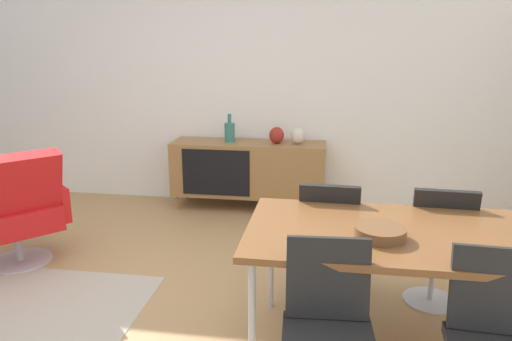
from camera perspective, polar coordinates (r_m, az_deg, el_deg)
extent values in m
plane|color=tan|center=(3.15, -12.58, -18.02)|extent=(8.32, 8.32, 0.00)
cube|color=white|center=(5.16, -2.96, 11.57)|extent=(6.80, 0.12, 2.80)
cube|color=olive|center=(4.98, -0.93, 0.26)|extent=(1.60, 0.44, 0.56)
cube|color=black|center=(4.82, -4.89, -0.27)|extent=(0.70, 0.01, 0.48)
cylinder|color=olive|center=(5.09, -9.49, -3.83)|extent=(0.03, 0.03, 0.16)
cylinder|color=olive|center=(4.85, 7.43, -4.69)|extent=(0.03, 0.03, 0.16)
cylinder|color=olive|center=(5.40, -8.38, -2.70)|extent=(0.03, 0.03, 0.16)
cylinder|color=olive|center=(5.18, 7.53, -3.45)|extent=(0.03, 0.03, 0.16)
ellipsoid|color=maroon|center=(4.86, 2.51, 4.29)|extent=(0.15, 0.15, 0.17)
ellipsoid|color=beige|center=(4.84, 5.10, 4.19)|extent=(0.14, 0.14, 0.17)
cylinder|color=#337266|center=(4.93, -3.21, 4.61)|extent=(0.11, 0.11, 0.20)
cylinder|color=#337266|center=(4.91, -3.23, 6.30)|extent=(0.04, 0.04, 0.10)
cube|color=brown|center=(2.63, 16.71, -7.38)|extent=(1.60, 0.90, 0.04)
cylinder|color=#B7B7BC|center=(2.45, -0.49, -18.23)|extent=(0.04, 0.04, 0.70)
cylinder|color=#B7B7BC|center=(3.13, 1.82, -10.50)|extent=(0.04, 0.04, 0.70)
cylinder|color=#B7B7BC|center=(3.30, 27.98, -10.92)|extent=(0.04, 0.04, 0.70)
cylinder|color=brown|center=(2.50, 14.79, -7.27)|extent=(0.26, 0.26, 0.06)
cube|color=black|center=(3.28, 8.81, -7.56)|extent=(0.42, 0.42, 0.05)
cube|color=black|center=(3.04, 8.82, -5.08)|extent=(0.38, 0.10, 0.38)
cylinder|color=#B7B7BC|center=(3.38, 8.65, -11.29)|extent=(0.04, 0.04, 0.42)
cylinder|color=#B7B7BC|center=(3.47, 8.51, -14.35)|extent=(0.36, 0.36, 0.01)
cube|color=black|center=(2.23, 8.68, -12.72)|extent=(0.38, 0.11, 0.38)
cube|color=black|center=(3.36, 20.93, -7.83)|extent=(0.42, 0.42, 0.05)
cube|color=black|center=(3.12, 21.78, -5.43)|extent=(0.38, 0.11, 0.38)
cylinder|color=#B7B7BC|center=(3.46, 20.56, -11.48)|extent=(0.04, 0.04, 0.42)
cylinder|color=#B7B7BC|center=(3.55, 20.25, -14.48)|extent=(0.36, 0.36, 0.01)
cube|color=black|center=(2.35, 27.04, -12.74)|extent=(0.38, 0.11, 0.38)
cube|color=red|center=(4.20, -27.14, -5.05)|extent=(0.82, 0.82, 0.20)
cube|color=red|center=(3.89, -26.83, -1.72)|extent=(0.60, 0.63, 0.51)
cube|color=red|center=(4.25, -22.96, -3.21)|extent=(0.42, 0.38, 0.28)
cylinder|color=#B7B7BC|center=(4.28, -26.76, -8.08)|extent=(0.06, 0.06, 0.28)
cylinder|color=#B7B7BC|center=(4.33, -26.56, -9.69)|extent=(0.48, 0.48, 0.02)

